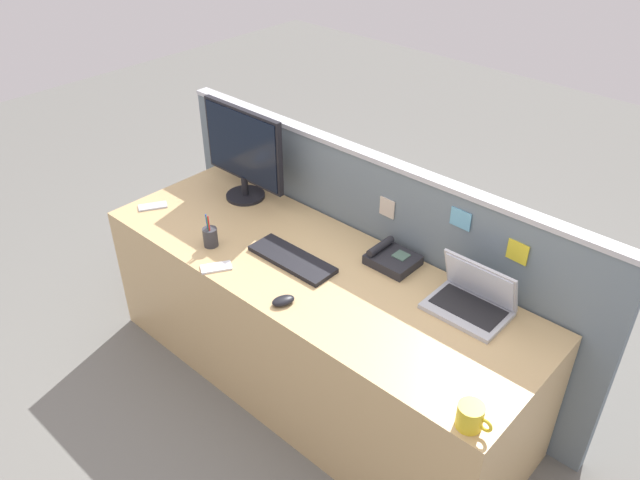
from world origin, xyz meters
TOP-DOWN VIEW (x-y plane):
  - ground_plane at (0.00, 0.00)m, footprint 10.00×10.00m
  - desk at (0.00, 0.00)m, footprint 2.21×0.75m
  - cubicle_divider at (0.00, 0.41)m, footprint 2.50×0.08m
  - desktop_monitor at (-0.70, 0.23)m, footprint 0.54×0.21m
  - laptop at (0.69, 0.23)m, footprint 0.33×0.24m
  - desk_phone at (0.25, 0.26)m, footprint 0.21×0.18m
  - keyboard_main at (-0.10, -0.03)m, footprint 0.43×0.16m
  - computer_mouse_right_hand at (0.09, -0.28)m, footprint 0.09×0.11m
  - pen_cup at (-0.47, -0.20)m, footprint 0.07×0.07m
  - cell_phone_silver_slab at (-0.98, -0.18)m, footprint 0.13×0.16m
  - cell_phone_white_slab at (-0.31, -0.30)m, footprint 0.13×0.15m
  - coffee_mug at (1.00, -0.31)m, footprint 0.13×0.09m

SIDE VIEW (x-z plane):
  - ground_plane at x=0.00m, z-range 0.00..0.00m
  - desk at x=0.00m, z-range 0.00..0.73m
  - cubicle_divider at x=0.00m, z-range 0.00..1.15m
  - cell_phone_silver_slab at x=-0.98m, z-range 0.73..0.74m
  - cell_phone_white_slab at x=-0.31m, z-range 0.73..0.74m
  - keyboard_main at x=-0.10m, z-range 0.73..0.75m
  - computer_mouse_right_hand at x=0.09m, z-range 0.73..0.76m
  - desk_phone at x=0.25m, z-range 0.72..0.80m
  - coffee_mug at x=1.00m, z-range 0.73..0.82m
  - pen_cup at x=-0.47m, z-range 0.69..0.86m
  - laptop at x=0.69m, z-range 0.67..0.89m
  - desktop_monitor at x=-0.70m, z-range 0.75..1.25m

